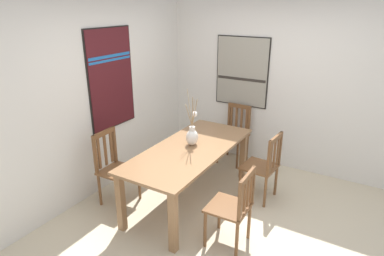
% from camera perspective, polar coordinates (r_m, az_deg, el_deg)
% --- Properties ---
extents(ground_plane, '(6.40, 6.40, 0.03)m').
position_cam_1_polar(ground_plane, '(4.22, 5.33, -15.58)').
color(ground_plane, beige).
extents(wall_back, '(6.40, 0.12, 2.70)m').
position_cam_1_polar(wall_back, '(4.64, -15.35, 5.94)').
color(wall_back, silver).
rests_on(wall_back, ground_plane).
extents(wall_side, '(0.12, 6.40, 2.70)m').
position_cam_1_polar(wall_side, '(5.28, 14.70, 7.73)').
color(wall_side, silver).
rests_on(wall_side, ground_plane).
extents(dining_table, '(2.02, 0.87, 0.76)m').
position_cam_1_polar(dining_table, '(4.25, -0.35, -4.73)').
color(dining_table, '#8E6642').
rests_on(dining_table, ground_plane).
extents(centerpiece_vase, '(0.24, 0.25, 0.72)m').
position_cam_1_polar(centerpiece_vase, '(4.24, 0.04, -1.24)').
color(centerpiece_vase, silver).
rests_on(centerpiece_vase, dining_table).
extents(chair_0, '(0.44, 0.44, 0.94)m').
position_cam_1_polar(chair_0, '(5.45, 7.35, -0.82)').
color(chair_0, brown).
rests_on(chair_0, ground_plane).
extents(chair_1, '(0.44, 0.44, 0.97)m').
position_cam_1_polar(chair_1, '(4.41, -13.13, -6.56)').
color(chair_1, brown).
rests_on(chair_1, ground_plane).
extents(chair_2, '(0.45, 0.45, 0.93)m').
position_cam_1_polar(chair_2, '(4.46, 12.13, -6.34)').
color(chair_2, brown).
rests_on(chair_2, ground_plane).
extents(chair_3, '(0.43, 0.43, 0.90)m').
position_cam_1_polar(chair_3, '(3.60, 7.12, -13.20)').
color(chair_3, brown).
rests_on(chair_3, ground_plane).
extents(painting_on_back_wall, '(0.82, 0.05, 1.35)m').
position_cam_1_polar(painting_on_back_wall, '(4.65, -13.74, 8.20)').
color(painting_on_back_wall, black).
extents(painting_on_side_wall, '(0.05, 0.87, 1.09)m').
position_cam_1_polar(painting_on_side_wall, '(5.38, 8.57, 9.51)').
color(painting_on_side_wall, black).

